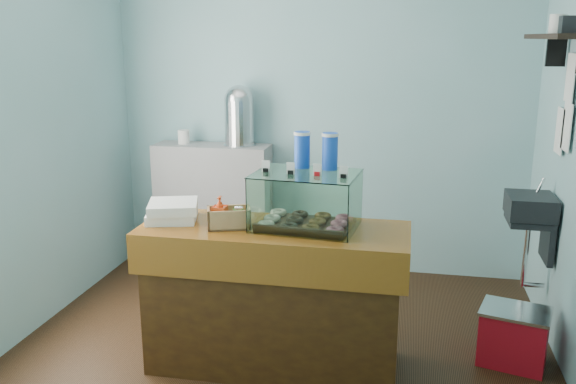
% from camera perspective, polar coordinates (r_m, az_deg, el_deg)
% --- Properties ---
extents(ground, '(3.50, 3.50, 0.00)m').
position_cam_1_polar(ground, '(4.20, -0.49, -14.10)').
color(ground, black).
rests_on(ground, ground).
extents(room_shell, '(3.54, 3.04, 2.82)m').
position_cam_1_polar(room_shell, '(3.71, -0.12, 9.80)').
color(room_shell, '#79AEB1').
rests_on(room_shell, ground).
extents(counter, '(1.60, 0.60, 0.90)m').
position_cam_1_polar(counter, '(3.77, -1.31, -9.77)').
color(counter, '#42270C').
rests_on(counter, ground).
extents(back_shelf, '(1.00, 0.32, 1.10)m').
position_cam_1_polar(back_shelf, '(5.40, -6.98, -1.35)').
color(back_shelf, gray).
rests_on(back_shelf, ground).
extents(display_case, '(0.64, 0.49, 0.55)m').
position_cam_1_polar(display_case, '(3.61, 1.90, -0.41)').
color(display_case, '#361910').
rests_on(display_case, counter).
extents(condiment_crate, '(0.29, 0.22, 0.19)m').
position_cam_1_polar(condiment_crate, '(3.62, -5.75, -2.29)').
color(condiment_crate, tan).
rests_on(condiment_crate, counter).
extents(pastry_boxes, '(0.37, 0.37, 0.12)m').
position_cam_1_polar(pastry_boxes, '(3.81, -10.75, -1.76)').
color(pastry_boxes, white).
rests_on(pastry_boxes, counter).
extents(coffee_urn, '(0.28, 0.28, 0.51)m').
position_cam_1_polar(coffee_urn, '(5.19, -4.58, 7.28)').
color(coffee_urn, silver).
rests_on(coffee_urn, back_shelf).
extents(red_cooler, '(0.48, 0.41, 0.36)m').
position_cam_1_polar(red_cooler, '(4.16, 20.35, -12.54)').
color(red_cooler, red).
rests_on(red_cooler, ground).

